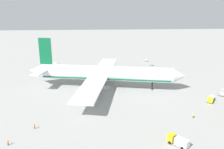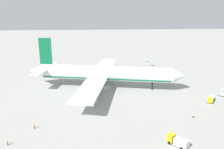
# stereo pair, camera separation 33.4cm
# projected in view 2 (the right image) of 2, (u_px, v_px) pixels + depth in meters

# --- Properties ---
(ground_plane) EXTENTS (600.00, 600.00, 0.00)m
(ground_plane) POSITION_uv_depth(u_px,v_px,m) (106.00, 88.00, 110.50)
(ground_plane) COLOR #9E9E99
(airliner) EXTENTS (74.58, 70.22, 23.32)m
(airliner) POSITION_uv_depth(u_px,v_px,m) (103.00, 73.00, 108.71)
(airliner) COLOR silver
(airliner) RESTS_ON ground
(service_truck_0) EXTENTS (5.21, 5.98, 2.35)m
(service_truck_0) POSITION_uv_depth(u_px,v_px,m) (223.00, 92.00, 100.89)
(service_truck_0) COLOR #999EA5
(service_truck_0) RESTS_ON ground
(service_truck_1) EXTENTS (4.91, 5.56, 2.27)m
(service_truck_1) POSITION_uv_depth(u_px,v_px,m) (211.00, 99.00, 93.64)
(service_truck_1) COLOR yellow
(service_truck_1) RESTS_ON ground
(service_truck_3) EXTENTS (5.44, 5.94, 2.63)m
(service_truck_3) POSITION_uv_depth(u_px,v_px,m) (178.00, 141.00, 63.71)
(service_truck_3) COLOR yellow
(service_truck_3) RESTS_ON ground
(baggage_cart_0) EXTENTS (2.04, 3.23, 1.29)m
(baggage_cart_0) POSITION_uv_depth(u_px,v_px,m) (147.00, 60.00, 164.97)
(baggage_cart_0) COLOR #26598C
(baggage_cart_0) RESTS_ON ground
(baggage_cart_2) EXTENTS (2.87, 2.32, 0.40)m
(baggage_cart_2) POSITION_uv_depth(u_px,v_px,m) (152.00, 65.00, 152.39)
(baggage_cart_2) COLOR gray
(baggage_cart_2) RESTS_ON ground
(ground_worker_0) EXTENTS (0.46, 0.46, 1.67)m
(ground_worker_0) POSITION_uv_depth(u_px,v_px,m) (34.00, 126.00, 72.87)
(ground_worker_0) COLOR #3F3F47
(ground_worker_0) RESTS_ON ground
(ground_worker_2) EXTENTS (0.57, 0.57, 1.65)m
(ground_worker_2) POSITION_uv_depth(u_px,v_px,m) (7.00, 142.00, 64.11)
(ground_worker_2) COLOR #3F3F47
(ground_worker_2) RESTS_ON ground
(ground_worker_3) EXTENTS (0.51, 0.51, 1.62)m
(ground_worker_3) POSITION_uv_depth(u_px,v_px,m) (193.00, 116.00, 79.90)
(ground_worker_3) COLOR navy
(ground_worker_3) RESTS_ON ground
(traffic_cone_0) EXTENTS (0.36, 0.36, 0.55)m
(traffic_cone_0) POSITION_uv_depth(u_px,v_px,m) (131.00, 65.00, 153.78)
(traffic_cone_0) COLOR orange
(traffic_cone_0) RESTS_ON ground
(traffic_cone_1) EXTENTS (0.36, 0.36, 0.55)m
(traffic_cone_1) POSITION_uv_depth(u_px,v_px,m) (94.00, 65.00, 151.56)
(traffic_cone_1) COLOR orange
(traffic_cone_1) RESTS_ON ground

